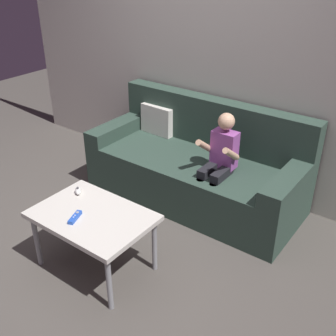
{
  "coord_description": "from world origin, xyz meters",
  "views": [
    {
      "loc": [
        1.91,
        -1.49,
        2.07
      ],
      "look_at": [
        0.31,
        0.66,
        0.6
      ],
      "focal_mm": 44.03,
      "sensor_mm": 36.0,
      "label": 1
    }
  ],
  "objects_px": {
    "person_seated_on_couch": "(219,161)",
    "coffee_table": "(93,220)",
    "game_remote_blue_near_edge": "(75,217)",
    "couch": "(196,167)",
    "nunchuk_white": "(78,191)"
  },
  "relations": [
    {
      "from": "person_seated_on_couch",
      "to": "coffee_table",
      "type": "relative_size",
      "value": 1.14
    },
    {
      "from": "game_remote_blue_near_edge",
      "to": "coffee_table",
      "type": "bearing_deg",
      "value": 63.24
    },
    {
      "from": "couch",
      "to": "person_seated_on_couch",
      "type": "relative_size",
      "value": 2.08
    },
    {
      "from": "couch",
      "to": "coffee_table",
      "type": "relative_size",
      "value": 2.37
    },
    {
      "from": "game_remote_blue_near_edge",
      "to": "nunchuk_white",
      "type": "distance_m",
      "value": 0.32
    },
    {
      "from": "couch",
      "to": "coffee_table",
      "type": "xyz_separation_m",
      "value": [
        -0.05,
        -1.23,
        0.11
      ]
    },
    {
      "from": "person_seated_on_couch",
      "to": "nunchuk_white",
      "type": "distance_m",
      "value": 1.12
    },
    {
      "from": "couch",
      "to": "game_remote_blue_near_edge",
      "type": "xyz_separation_m",
      "value": [
        -0.1,
        -1.33,
        0.17
      ]
    },
    {
      "from": "coffee_table",
      "to": "nunchuk_white",
      "type": "bearing_deg",
      "value": 154.91
    },
    {
      "from": "game_remote_blue_near_edge",
      "to": "couch",
      "type": "bearing_deg",
      "value": 85.54
    },
    {
      "from": "couch",
      "to": "coffee_table",
      "type": "bearing_deg",
      "value": -92.41
    },
    {
      "from": "couch",
      "to": "coffee_table",
      "type": "height_order",
      "value": "couch"
    },
    {
      "from": "person_seated_on_couch",
      "to": "game_remote_blue_near_edge",
      "type": "distance_m",
      "value": 1.23
    },
    {
      "from": "game_remote_blue_near_edge",
      "to": "nunchuk_white",
      "type": "relative_size",
      "value": 1.48
    },
    {
      "from": "coffee_table",
      "to": "game_remote_blue_near_edge",
      "type": "height_order",
      "value": "game_remote_blue_near_edge"
    }
  ]
}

